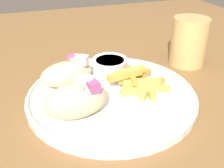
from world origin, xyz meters
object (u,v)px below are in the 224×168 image
Objects in this scene: plate at (112,95)px; fries_pile at (140,82)px; pita_sandwich_near at (76,100)px; sauce_ramekin at (110,66)px; pita_sandwich_far at (67,73)px; water_glass at (189,44)px.

fries_pile is at bearing 2.15° from plate.
pita_sandwich_near is at bearing -160.37° from fries_pile.
sauce_ramekin is at bearing 117.28° from fries_pile.
pita_sandwich_far is 0.30m from water_glass.
water_glass reaches higher than plate.
plate is 0.25m from water_glass.
plate is 0.08m from sauce_ramekin.
water_glass is at bearing 22.58° from plate.
water_glass is at bearing -7.46° from pita_sandwich_far.
plate is 2.74× the size of pita_sandwich_far.
water_glass is (0.23, 0.09, 0.04)m from plate.
water_glass reaches higher than sauce_ramekin.
pita_sandwich_far is at bearing -174.70° from sauce_ramekin.
pita_sandwich_far is (0.01, 0.11, -0.00)m from pita_sandwich_near.
sauce_ramekin is (0.09, 0.01, -0.00)m from pita_sandwich_far.
pita_sandwich_near is 0.96× the size of water_glass.
sauce_ramekin is (-0.04, 0.07, 0.01)m from fries_pile.
plate is at bearing -55.50° from pita_sandwich_far.
plate is 4.19× the size of sauce_ramekin.
sauce_ramekin is 0.68× the size of water_glass.
plate is 0.10m from pita_sandwich_near.
plate is at bearing -106.32° from sauce_ramekin.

